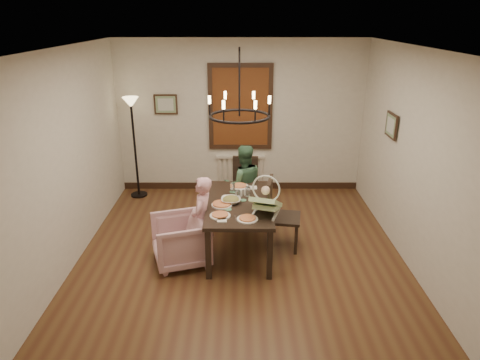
{
  "coord_description": "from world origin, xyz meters",
  "views": [
    {
      "loc": [
        -0.02,
        -5.22,
        3.17
      ],
      "look_at": [
        -0.01,
        0.24,
        1.05
      ],
      "focal_mm": 32.0,
      "sensor_mm": 36.0,
      "label": 1
    }
  ],
  "objects_px": {
    "elderly_woman": "(202,226)",
    "armchair": "(181,240)",
    "chair_right": "(284,214)",
    "seated_man": "(243,191)",
    "chair_far": "(245,187)",
    "floor_lamp": "(135,149)",
    "dining_table": "(240,207)",
    "baby_bouncer": "(266,201)",
    "drinking_glass": "(238,195)"
  },
  "relations": [
    {
      "from": "chair_far",
      "to": "armchair",
      "type": "bearing_deg",
      "value": -115.94
    },
    {
      "from": "elderly_woman",
      "to": "armchair",
      "type": "bearing_deg",
      "value": -60.86
    },
    {
      "from": "armchair",
      "to": "floor_lamp",
      "type": "xyz_separation_m",
      "value": [
        -1.09,
        2.3,
        0.57
      ]
    },
    {
      "from": "dining_table",
      "to": "chair_right",
      "type": "xyz_separation_m",
      "value": [
        0.63,
        0.08,
        -0.14
      ]
    },
    {
      "from": "chair_far",
      "to": "chair_right",
      "type": "bearing_deg",
      "value": -60.13
    },
    {
      "from": "seated_man",
      "to": "baby_bouncer",
      "type": "bearing_deg",
      "value": 91.57
    },
    {
      "from": "chair_far",
      "to": "floor_lamp",
      "type": "bearing_deg",
      "value": 162.59
    },
    {
      "from": "chair_far",
      "to": "armchair",
      "type": "xyz_separation_m",
      "value": [
        -0.88,
        -1.54,
        -0.15
      ]
    },
    {
      "from": "elderly_woman",
      "to": "seated_man",
      "type": "xyz_separation_m",
      "value": [
        0.56,
        1.13,
        0.04
      ]
    },
    {
      "from": "baby_bouncer",
      "to": "drinking_glass",
      "type": "height_order",
      "value": "baby_bouncer"
    },
    {
      "from": "chair_far",
      "to": "armchair",
      "type": "relative_size",
      "value": 1.32
    },
    {
      "from": "chair_far",
      "to": "elderly_woman",
      "type": "bearing_deg",
      "value": -108.23
    },
    {
      "from": "dining_table",
      "to": "drinking_glass",
      "type": "xyz_separation_m",
      "value": [
        -0.02,
        0.07,
        0.16
      ]
    },
    {
      "from": "chair_far",
      "to": "chair_right",
      "type": "distance_m",
      "value": 1.25
    },
    {
      "from": "dining_table",
      "to": "chair_far",
      "type": "bearing_deg",
      "value": 86.42
    },
    {
      "from": "chair_far",
      "to": "elderly_woman",
      "type": "relative_size",
      "value": 0.97
    },
    {
      "from": "chair_right",
      "to": "floor_lamp",
      "type": "height_order",
      "value": "floor_lamp"
    },
    {
      "from": "armchair",
      "to": "seated_man",
      "type": "relative_size",
      "value": 0.68
    },
    {
      "from": "chair_right",
      "to": "drinking_glass",
      "type": "bearing_deg",
      "value": 100.1
    },
    {
      "from": "dining_table",
      "to": "seated_man",
      "type": "bearing_deg",
      "value": 86.62
    },
    {
      "from": "floor_lamp",
      "to": "seated_man",
      "type": "bearing_deg",
      "value": -29.13
    },
    {
      "from": "elderly_woman",
      "to": "floor_lamp",
      "type": "xyz_separation_m",
      "value": [
        -1.38,
        2.22,
        0.4
      ]
    },
    {
      "from": "seated_man",
      "to": "drinking_glass",
      "type": "bearing_deg",
      "value": 72.85
    },
    {
      "from": "armchair",
      "to": "elderly_woman",
      "type": "distance_m",
      "value": 0.35
    },
    {
      "from": "elderly_woman",
      "to": "floor_lamp",
      "type": "bearing_deg",
      "value": -135.66
    },
    {
      "from": "chair_right",
      "to": "baby_bouncer",
      "type": "relative_size",
      "value": 1.94
    },
    {
      "from": "chair_far",
      "to": "baby_bouncer",
      "type": "bearing_deg",
      "value": -76.75
    },
    {
      "from": "chair_far",
      "to": "elderly_woman",
      "type": "xyz_separation_m",
      "value": [
        -0.59,
        -1.45,
        0.02
      ]
    },
    {
      "from": "seated_man",
      "to": "baby_bouncer",
      "type": "distance_m",
      "value": 1.33
    },
    {
      "from": "elderly_woman",
      "to": "seated_man",
      "type": "bearing_deg",
      "value": 166.01
    },
    {
      "from": "seated_man",
      "to": "floor_lamp",
      "type": "relative_size",
      "value": 0.6
    },
    {
      "from": "dining_table",
      "to": "seated_man",
      "type": "relative_size",
      "value": 1.48
    },
    {
      "from": "baby_bouncer",
      "to": "chair_far",
      "type": "bearing_deg",
      "value": 116.58
    },
    {
      "from": "seated_man",
      "to": "armchair",
      "type": "bearing_deg",
      "value": 43.71
    },
    {
      "from": "armchair",
      "to": "elderly_woman",
      "type": "xyz_separation_m",
      "value": [
        0.29,
        0.09,
        0.17
      ]
    },
    {
      "from": "chair_far",
      "to": "floor_lamp",
      "type": "relative_size",
      "value": 0.53
    },
    {
      "from": "drinking_glass",
      "to": "floor_lamp",
      "type": "distance_m",
      "value": 2.66
    },
    {
      "from": "drinking_glass",
      "to": "dining_table",
      "type": "bearing_deg",
      "value": -70.39
    },
    {
      "from": "chair_right",
      "to": "seated_man",
      "type": "height_order",
      "value": "seated_man"
    },
    {
      "from": "seated_man",
      "to": "floor_lamp",
      "type": "height_order",
      "value": "floor_lamp"
    },
    {
      "from": "dining_table",
      "to": "floor_lamp",
      "type": "bearing_deg",
      "value": 134.32
    },
    {
      "from": "dining_table",
      "to": "chair_far",
      "type": "relative_size",
      "value": 1.66
    },
    {
      "from": "armchair",
      "to": "floor_lamp",
      "type": "relative_size",
      "value": 0.41
    },
    {
      "from": "baby_bouncer",
      "to": "dining_table",
      "type": "bearing_deg",
      "value": 150.83
    },
    {
      "from": "dining_table",
      "to": "elderly_woman",
      "type": "height_order",
      "value": "elderly_woman"
    },
    {
      "from": "elderly_woman",
      "to": "floor_lamp",
      "type": "relative_size",
      "value": 0.55
    },
    {
      "from": "armchair",
      "to": "baby_bouncer",
      "type": "distance_m",
      "value": 1.28
    },
    {
      "from": "drinking_glass",
      "to": "elderly_woman",
      "type": "bearing_deg",
      "value": -146.44
    },
    {
      "from": "elderly_woman",
      "to": "seated_man",
      "type": "relative_size",
      "value": 0.93
    },
    {
      "from": "armchair",
      "to": "seated_man",
      "type": "xyz_separation_m",
      "value": [
        0.85,
        1.22,
        0.21
      ]
    }
  ]
}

